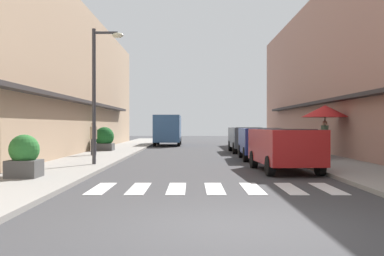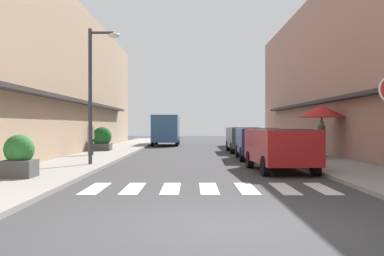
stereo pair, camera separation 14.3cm
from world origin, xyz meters
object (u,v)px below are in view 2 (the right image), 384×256
object	(u,v)px
parked_car_far	(245,137)
pedestrian_walking_far	(91,138)
pedestrian_walking_near	(322,138)
street_lamp	(96,81)
planter_midblock	(309,148)
delivery_van	(167,127)
planter_corner	(20,157)
parked_car_near	(281,145)
planter_far	(103,139)
cafe_umbrella	(323,111)
parked_car_mid	(258,140)

from	to	relation	value
parked_car_far	pedestrian_walking_far	size ratio (longest dim) A/B	2.61
pedestrian_walking_near	street_lamp	bearing A→B (deg)	42.59
planter_midblock	pedestrian_walking_far	distance (m)	10.45
delivery_van	planter_corner	world-z (taller)	delivery_van
parked_car_near	planter_far	bearing A→B (deg)	126.42
cafe_umbrella	pedestrian_walking_near	distance (m)	1.22
cafe_umbrella	pedestrian_walking_far	distance (m)	11.18
parked_car_mid	parked_car_far	size ratio (longest dim) A/B	0.94
street_lamp	pedestrian_walking_far	size ratio (longest dim) A/B	3.17
parked_car_mid	delivery_van	bearing A→B (deg)	108.58
planter_corner	planter_midblock	size ratio (longest dim) A/B	1.19
cafe_umbrella	planter_far	world-z (taller)	cafe_umbrella
parked_car_far	cafe_umbrella	bearing A→B (deg)	-62.38
parked_car_mid	street_lamp	bearing A→B (deg)	-150.40
cafe_umbrella	parked_car_near	bearing A→B (deg)	-118.13
planter_midblock	parked_car_far	bearing A→B (deg)	105.95
pedestrian_walking_far	parked_car_mid	bearing A→B (deg)	-107.23
parked_car_near	pedestrian_walking_near	xyz separation A→B (m)	(2.97, 5.60, 0.08)
street_lamp	planter_far	world-z (taller)	street_lamp
parked_car_far	planter_far	bearing A→B (deg)	-179.70
planter_corner	pedestrian_walking_near	xyz separation A→B (m)	(10.89, 8.34, 0.30)
parked_car_near	planter_midblock	distance (m)	4.69
parked_car_far	pedestrian_walking_near	world-z (taller)	pedestrian_walking_near
pedestrian_walking_near	planter_midblock	bearing A→B (deg)	75.50
pedestrian_walking_near	parked_car_mid	bearing A→B (deg)	22.28
pedestrian_walking_far	parked_car_near	bearing A→B (deg)	-137.48
parked_car_near	planter_midblock	xyz separation A→B (m)	(2.01, 4.23, -0.32)
planter_midblock	planter_far	xyz separation A→B (m)	(-10.27, 6.98, 0.17)
cafe_umbrella	parked_car_mid	bearing A→B (deg)	-179.08
cafe_umbrella	planter_corner	distance (m)	13.78
parked_car_mid	street_lamp	world-z (taller)	street_lamp
planter_far	delivery_van	bearing A→B (deg)	70.92
street_lamp	planter_corner	bearing A→B (deg)	-105.51
street_lamp	cafe_umbrella	xyz separation A→B (m)	(9.65, 3.84, -1.04)
street_lamp	cafe_umbrella	distance (m)	10.44
parked_car_near	planter_midblock	bearing A→B (deg)	64.61
parked_car_near	planter_far	world-z (taller)	planter_far
parked_car_mid	pedestrian_walking_far	world-z (taller)	pedestrian_walking_far
pedestrian_walking_far	planter_corner	bearing A→B (deg)	174.74
parked_car_near	planter_corner	distance (m)	8.38
parked_car_near	parked_car_mid	bearing A→B (deg)	90.00
planter_far	pedestrian_walking_far	world-z (taller)	pedestrian_walking_far
cafe_umbrella	planter_midblock	size ratio (longest dim) A/B	2.35
delivery_van	planter_midblock	size ratio (longest dim) A/B	5.31
parked_car_far	planter_midblock	world-z (taller)	parked_car_far
parked_car_near	delivery_van	bearing A→B (deg)	103.81
planter_midblock	pedestrian_walking_far	size ratio (longest dim) A/B	0.63
parked_car_far	street_lamp	xyz separation A→B (m)	(-6.68, -9.53, 2.35)
parked_car_near	street_lamp	size ratio (longest dim) A/B	0.84
parked_car_mid	planter_midblock	world-z (taller)	parked_car_mid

